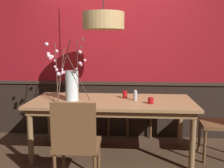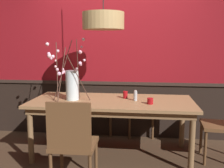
{
  "view_description": "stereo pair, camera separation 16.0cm",
  "coord_description": "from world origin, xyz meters",
  "px_view_note": "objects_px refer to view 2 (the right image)",
  "views": [
    {
      "loc": [
        0.25,
        -3.35,
        1.5
      ],
      "look_at": [
        0.0,
        0.0,
        0.97
      ],
      "focal_mm": 41.58,
      "sensor_mm": 36.0,
      "label": 1
    },
    {
      "loc": [
        0.41,
        -3.34,
        1.5
      ],
      "look_at": [
        0.0,
        0.0,
        0.97
      ],
      "focal_mm": 41.58,
      "sensor_mm": 36.0,
      "label": 2
    }
  ],
  "objects_px": {
    "vase_with_blossoms": "(71,84)",
    "pendant_lamp": "(103,21)",
    "chair_near_side_left": "(72,140)",
    "candle_holder_nearer_center": "(150,101)",
    "condiment_bottle": "(135,96)",
    "dining_table": "(112,106)",
    "candle_holder_nearer_edge": "(125,95)",
    "chair_far_side_left": "(102,101)",
    "chair_far_side_right": "(140,103)"
  },
  "relations": [
    {
      "from": "vase_with_blossoms",
      "to": "pendant_lamp",
      "type": "height_order",
      "value": "pendant_lamp"
    },
    {
      "from": "chair_near_side_left",
      "to": "candle_holder_nearer_center",
      "type": "distance_m",
      "value": 1.11
    },
    {
      "from": "pendant_lamp",
      "to": "condiment_bottle",
      "type": "bearing_deg",
      "value": 5.03
    },
    {
      "from": "vase_with_blossoms",
      "to": "candle_holder_nearer_center",
      "type": "height_order",
      "value": "vase_with_blossoms"
    },
    {
      "from": "chair_near_side_left",
      "to": "vase_with_blossoms",
      "type": "relative_size",
      "value": 1.17
    },
    {
      "from": "dining_table",
      "to": "chair_near_side_left",
      "type": "distance_m",
      "value": 0.96
    },
    {
      "from": "dining_table",
      "to": "vase_with_blossoms",
      "type": "xyz_separation_m",
      "value": [
        -0.54,
        -0.04,
        0.3
      ]
    },
    {
      "from": "vase_with_blossoms",
      "to": "pendant_lamp",
      "type": "distance_m",
      "value": 0.92
    },
    {
      "from": "candle_holder_nearer_edge",
      "to": "condiment_bottle",
      "type": "bearing_deg",
      "value": -42.36
    },
    {
      "from": "dining_table",
      "to": "candle_holder_nearer_center",
      "type": "xyz_separation_m",
      "value": [
        0.5,
        -0.17,
        0.12
      ]
    },
    {
      "from": "dining_table",
      "to": "condiment_bottle",
      "type": "xyz_separation_m",
      "value": [
        0.31,
        0.01,
        0.14
      ]
    },
    {
      "from": "candle_holder_nearer_center",
      "to": "condiment_bottle",
      "type": "relative_size",
      "value": 0.57
    },
    {
      "from": "dining_table",
      "to": "vase_with_blossoms",
      "type": "bearing_deg",
      "value": -175.72
    },
    {
      "from": "dining_table",
      "to": "chair_far_side_left",
      "type": "distance_m",
      "value": 0.96
    },
    {
      "from": "candle_holder_nearer_center",
      "to": "vase_with_blossoms",
      "type": "bearing_deg",
      "value": 173.05
    },
    {
      "from": "dining_table",
      "to": "pendant_lamp",
      "type": "xyz_separation_m",
      "value": [
        -0.11,
        -0.03,
        1.1
      ]
    },
    {
      "from": "candle_holder_nearer_center",
      "to": "condiment_bottle",
      "type": "distance_m",
      "value": 0.26
    },
    {
      "from": "chair_near_side_left",
      "to": "pendant_lamp",
      "type": "distance_m",
      "value": 1.54
    },
    {
      "from": "candle_holder_nearer_center",
      "to": "pendant_lamp",
      "type": "relative_size",
      "value": 0.07
    },
    {
      "from": "chair_far_side_right",
      "to": "candle_holder_nearer_center",
      "type": "distance_m",
      "value": 1.12
    },
    {
      "from": "chair_far_side_right",
      "to": "vase_with_blossoms",
      "type": "relative_size",
      "value": 1.15
    },
    {
      "from": "chair_near_side_left",
      "to": "chair_far_side_left",
      "type": "distance_m",
      "value": 1.81
    },
    {
      "from": "chair_near_side_left",
      "to": "candle_holder_nearer_center",
      "type": "xyz_separation_m",
      "value": [
        0.79,
        0.74,
        0.26
      ]
    },
    {
      "from": "chair_far_side_left",
      "to": "condiment_bottle",
      "type": "height_order",
      "value": "chair_far_side_left"
    },
    {
      "from": "candle_holder_nearer_edge",
      "to": "condiment_bottle",
      "type": "height_order",
      "value": "condiment_bottle"
    },
    {
      "from": "candle_holder_nearer_center",
      "to": "candle_holder_nearer_edge",
      "type": "bearing_deg",
      "value": 137.34
    },
    {
      "from": "dining_table",
      "to": "chair_far_side_left",
      "type": "relative_size",
      "value": 2.3
    },
    {
      "from": "vase_with_blossoms",
      "to": "chair_near_side_left",
      "type": "bearing_deg",
      "value": -74.13
    },
    {
      "from": "candle_holder_nearer_edge",
      "to": "condiment_bottle",
      "type": "distance_m",
      "value": 0.19
    },
    {
      "from": "vase_with_blossoms",
      "to": "chair_far_side_right",
      "type": "bearing_deg",
      "value": 46.27
    },
    {
      "from": "condiment_bottle",
      "to": "chair_far_side_left",
      "type": "bearing_deg",
      "value": 123.09
    },
    {
      "from": "candle_holder_nearer_center",
      "to": "condiment_bottle",
      "type": "xyz_separation_m",
      "value": [
        -0.19,
        0.18,
        0.03
      ]
    },
    {
      "from": "dining_table",
      "to": "condiment_bottle",
      "type": "distance_m",
      "value": 0.34
    },
    {
      "from": "chair_near_side_left",
      "to": "candle_holder_nearer_edge",
      "type": "xyz_separation_m",
      "value": [
        0.46,
        1.04,
        0.27
      ]
    },
    {
      "from": "condiment_bottle",
      "to": "vase_with_blossoms",
      "type": "bearing_deg",
      "value": -176.72
    },
    {
      "from": "dining_table",
      "to": "candle_holder_nearer_edge",
      "type": "height_order",
      "value": "candle_holder_nearer_edge"
    },
    {
      "from": "vase_with_blossoms",
      "to": "dining_table",
      "type": "bearing_deg",
      "value": 4.28
    },
    {
      "from": "chair_near_side_left",
      "to": "vase_with_blossoms",
      "type": "xyz_separation_m",
      "value": [
        -0.25,
        0.86,
        0.44
      ]
    },
    {
      "from": "pendant_lamp",
      "to": "vase_with_blossoms",
      "type": "bearing_deg",
      "value": -178.41
    },
    {
      "from": "dining_table",
      "to": "pendant_lamp",
      "type": "relative_size",
      "value": 1.89
    },
    {
      "from": "chair_far_side_left",
      "to": "candle_holder_nearer_center",
      "type": "xyz_separation_m",
      "value": [
        0.77,
        -1.07,
        0.27
      ]
    },
    {
      "from": "chair_far_side_right",
      "to": "candle_holder_nearer_edge",
      "type": "distance_m",
      "value": 0.84
    },
    {
      "from": "dining_table",
      "to": "candle_holder_nearer_edge",
      "type": "relative_size",
      "value": 21.71
    },
    {
      "from": "chair_far_side_right",
      "to": "condiment_bottle",
      "type": "bearing_deg",
      "value": -93.53
    },
    {
      "from": "chair_far_side_left",
      "to": "condiment_bottle",
      "type": "relative_size",
      "value": 6.73
    },
    {
      "from": "chair_near_side_left",
      "to": "pendant_lamp",
      "type": "bearing_deg",
      "value": 77.88
    },
    {
      "from": "pendant_lamp",
      "to": "dining_table",
      "type": "bearing_deg",
      "value": 14.86
    },
    {
      "from": "dining_table",
      "to": "candle_holder_nearer_center",
      "type": "relative_size",
      "value": 27.03
    },
    {
      "from": "vase_with_blossoms",
      "to": "condiment_bottle",
      "type": "relative_size",
      "value": 5.91
    },
    {
      "from": "candle_holder_nearer_center",
      "to": "candle_holder_nearer_edge",
      "type": "relative_size",
      "value": 0.8
    }
  ]
}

